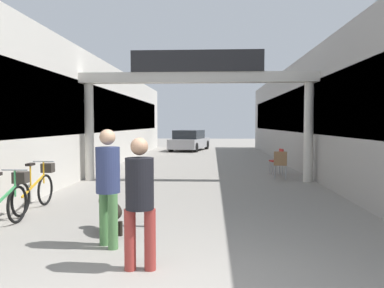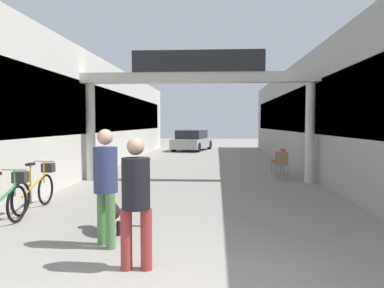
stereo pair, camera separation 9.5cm
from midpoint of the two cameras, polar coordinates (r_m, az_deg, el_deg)
storefront_left at (r=15.56m, az=-17.40°, el=4.08°), size 3.00×26.00×4.11m
storefront_right at (r=15.22m, az=21.33°, el=4.03°), size 3.00×26.00×4.11m
arcade_sign_gateway at (r=11.42m, az=1.19°, el=8.18°), size 7.40×0.47×3.94m
pedestrian_with_dog at (r=5.47m, az=-12.54°, el=-5.37°), size 0.48×0.48×1.69m
pedestrian_companion at (r=4.56m, az=-7.94°, el=-7.74°), size 0.39×0.36×1.60m
dog_on_leash at (r=6.32m, az=-12.21°, el=-9.69°), size 0.64×0.83×0.59m
bicycle_green_second at (r=7.05m, az=-26.36°, el=-8.06°), size 0.46×1.69×0.98m
bicycle_orange_third at (r=8.39m, az=-22.30°, el=-6.22°), size 0.46×1.69×0.98m
bollard_post_metal at (r=6.49m, az=-6.64°, el=-7.53°), size 0.10×0.10×1.12m
cafe_chair_wood_nearer at (r=12.10m, az=13.74°, el=-2.76°), size 0.47×0.47×0.89m
cafe_chair_red_farther at (r=13.27m, az=13.47°, el=-2.24°), size 0.44×0.44×0.89m
parked_car_silver at (r=24.39m, az=0.14°, el=0.51°), size 2.58×4.29×1.33m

